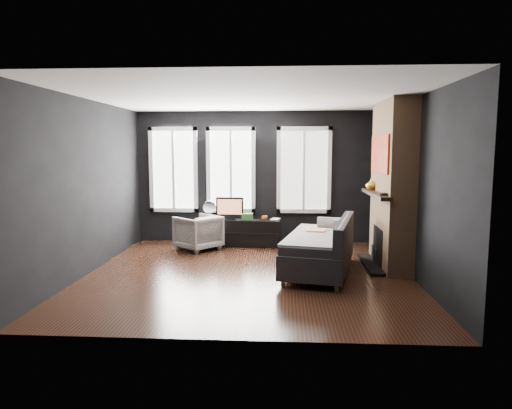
# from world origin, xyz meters

# --- Properties ---
(floor) EXTENTS (5.00, 5.00, 0.00)m
(floor) POSITION_xyz_m (0.00, 0.00, 0.00)
(floor) COLOR black
(floor) RESTS_ON ground
(ceiling) EXTENTS (5.00, 5.00, 0.00)m
(ceiling) POSITION_xyz_m (0.00, 0.00, 2.70)
(ceiling) COLOR white
(ceiling) RESTS_ON ground
(wall_back) EXTENTS (5.00, 0.02, 2.70)m
(wall_back) POSITION_xyz_m (0.00, 2.50, 1.35)
(wall_back) COLOR black
(wall_back) RESTS_ON ground
(wall_left) EXTENTS (0.02, 5.00, 2.70)m
(wall_left) POSITION_xyz_m (-2.50, 0.00, 1.35)
(wall_left) COLOR black
(wall_left) RESTS_ON ground
(wall_right) EXTENTS (0.02, 5.00, 2.70)m
(wall_right) POSITION_xyz_m (2.50, 0.00, 1.35)
(wall_right) COLOR black
(wall_right) RESTS_ON ground
(windows) EXTENTS (4.00, 0.16, 1.76)m
(windows) POSITION_xyz_m (-0.45, 2.46, 2.38)
(windows) COLOR white
(windows) RESTS_ON wall_back
(fireplace) EXTENTS (0.70, 1.62, 2.70)m
(fireplace) POSITION_xyz_m (2.30, 0.60, 1.35)
(fireplace) COLOR #93724C
(fireplace) RESTS_ON floor
(sofa) EXTENTS (1.42, 2.19, 0.87)m
(sofa) POSITION_xyz_m (1.10, 0.15, 0.43)
(sofa) COLOR black
(sofa) RESTS_ON floor
(stripe_pillow) EXTENTS (0.16, 0.32, 0.31)m
(stripe_pillow) POSITION_xyz_m (1.42, 0.56, 0.63)
(stripe_pillow) COLOR gray
(stripe_pillow) RESTS_ON sofa
(armchair) EXTENTS (0.98, 0.98, 0.74)m
(armchair) POSITION_xyz_m (-1.10, 1.65, 0.37)
(armchair) COLOR white
(armchair) RESTS_ON floor
(media_console) EXTENTS (1.57, 0.55, 0.53)m
(media_console) POSITION_xyz_m (-0.30, 2.10, 0.27)
(media_console) COLOR black
(media_console) RESTS_ON floor
(monitor) EXTENTS (0.56, 0.14, 0.50)m
(monitor) POSITION_xyz_m (-0.53, 2.09, 0.78)
(monitor) COLOR black
(monitor) RESTS_ON media_console
(desk_fan) EXTENTS (0.28, 0.28, 0.37)m
(desk_fan) POSITION_xyz_m (-0.95, 2.15, 0.72)
(desk_fan) COLOR #9C9C9C
(desk_fan) RESTS_ON media_console
(mug) EXTENTS (0.13, 0.11, 0.11)m
(mug) POSITION_xyz_m (0.16, 2.00, 0.59)
(mug) COLOR orange
(mug) RESTS_ON media_console
(book) EXTENTS (0.16, 0.06, 0.22)m
(book) POSITION_xyz_m (0.31, 2.11, 0.64)
(book) COLOR #C6B29C
(book) RESTS_ON media_console
(storage_box) EXTENTS (0.23, 0.15, 0.12)m
(storage_box) POSITION_xyz_m (-0.18, 2.05, 0.60)
(storage_box) COLOR #306D2E
(storage_box) RESTS_ON media_console
(mantel_vase) EXTENTS (0.22, 0.22, 0.19)m
(mantel_vase) POSITION_xyz_m (2.05, 1.05, 1.32)
(mantel_vase) COLOR gold
(mantel_vase) RESTS_ON fireplace
(mantel_clock) EXTENTS (0.14, 0.14, 0.04)m
(mantel_clock) POSITION_xyz_m (2.05, 0.05, 1.25)
(mantel_clock) COLOR black
(mantel_clock) RESTS_ON fireplace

